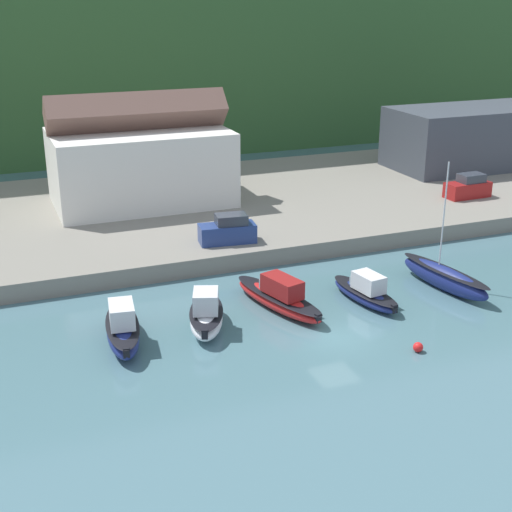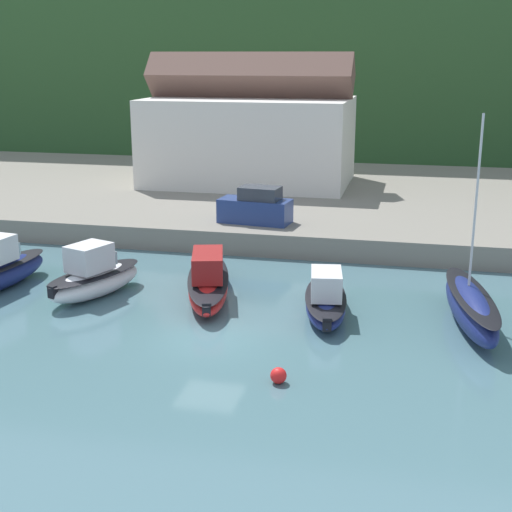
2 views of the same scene
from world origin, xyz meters
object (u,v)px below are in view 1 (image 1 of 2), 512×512
at_px(parked_car_2, 228,230).
at_px(parked_car_0, 468,187).
at_px(moored_boat_1, 206,315).
at_px(moored_boat_4, 444,277).
at_px(moored_boat_3, 366,292).
at_px(mooring_buoy_0, 418,347).
at_px(moored_boat_0, 123,329).
at_px(moored_boat_2, 279,297).

bearing_deg(parked_car_2, parked_car_0, -74.37).
distance_m(moored_boat_1, moored_boat_4, 16.90).
bearing_deg(moored_boat_3, mooring_buoy_0, -104.13).
bearing_deg(moored_boat_0, moored_boat_4, 7.69).
xyz_separation_m(moored_boat_4, mooring_buoy_0, (-6.72, -7.05, -0.57)).
bearing_deg(parked_car_0, moored_boat_2, 116.60).
bearing_deg(parked_car_2, mooring_buoy_0, -157.82).
bearing_deg(moored_boat_4, moored_boat_2, 165.74).
xyz_separation_m(moored_boat_3, moored_boat_4, (6.03, -0.05, 0.14)).
relative_size(moored_boat_1, parked_car_2, 1.34).
bearing_deg(moored_boat_2, moored_boat_4, -21.26).
height_order(moored_boat_2, moored_boat_4, moored_boat_4).
distance_m(moored_boat_1, moored_boat_2, 5.33).
bearing_deg(parked_car_0, moored_boat_0, 110.65).
distance_m(moored_boat_3, moored_boat_4, 6.04).
distance_m(moored_boat_2, mooring_buoy_0, 9.64).
xyz_separation_m(moored_boat_1, parked_car_0, (29.88, 14.71, 1.32)).
distance_m(moored_boat_3, parked_car_0, 24.10).
xyz_separation_m(moored_boat_2, moored_boat_4, (11.69, -1.19, 0.07)).
relative_size(moored_boat_1, parked_car_0, 1.37).
relative_size(moored_boat_0, moored_boat_3, 1.05).
relative_size(moored_boat_1, mooring_buoy_0, 10.23).
xyz_separation_m(parked_car_0, mooring_buoy_0, (-19.70, -21.82, -1.96)).
bearing_deg(moored_boat_3, moored_boat_0, 171.38).
distance_m(moored_boat_0, moored_boat_4, 21.92).
relative_size(moored_boat_4, mooring_buoy_0, 15.20).
bearing_deg(moored_boat_1, parked_car_2, 84.13).
bearing_deg(moored_boat_0, parked_car_2, 54.59).
xyz_separation_m(moored_boat_0, parked_car_0, (34.90, 14.73, 1.30)).
height_order(moored_boat_0, moored_boat_3, moored_boat_0).
distance_m(moored_boat_1, moored_boat_3, 10.86).
distance_m(moored_boat_1, parked_car_2, 12.19).
height_order(moored_boat_2, parked_car_2, parked_car_2).
bearing_deg(moored_boat_0, moored_boat_1, 7.95).
relative_size(moored_boat_0, mooring_buoy_0, 11.68).
relative_size(moored_boat_2, parked_car_2, 1.92).
bearing_deg(parked_car_2, moored_boat_2, -173.36).
distance_m(moored_boat_4, parked_car_0, 19.72).
relative_size(parked_car_0, mooring_buoy_0, 7.44).
distance_m(parked_car_0, mooring_buoy_0, 29.46).
bearing_deg(moored_boat_2, moored_boat_3, -26.86).
height_order(moored_boat_1, moored_boat_2, moored_boat_1).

